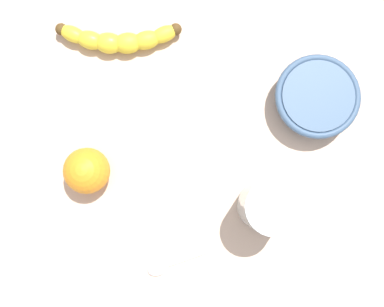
{
  "coord_description": "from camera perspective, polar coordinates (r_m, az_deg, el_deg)",
  "views": [
    {
      "loc": [
        -7.51,
        -4.72,
        83.3
      ],
      "look_at": [
        -0.89,
        -3.11,
        5.0
      ],
      "focal_mm": 42.13,
      "sensor_mm": 36.0,
      "label": 1
    }
  ],
  "objects": [
    {
      "name": "wooden_tabletop",
      "position": [
        0.82,
        -1.96,
        0.89
      ],
      "size": [
        120.0,
        120.0,
        3.0
      ],
      "primitive_type": "cube",
      "color": "#D0AC93",
      "rests_on": "ground"
    },
    {
      "name": "banana",
      "position": [
        0.84,
        -9.3,
        14.07
      ],
      "size": [
        8.79,
        22.11,
        3.73
      ],
      "rotation": [
        0.0,
        0.0,
        4.95
      ],
      "color": "yellow",
      "rests_on": "wooden_tabletop"
    },
    {
      "name": "smoothie_glass",
      "position": [
        0.76,
        9.44,
        -6.62
      ],
      "size": [
        8.73,
        8.73,
        12.31
      ],
      "color": "silver",
      "rests_on": "wooden_tabletop"
    },
    {
      "name": "ceramic_bowl",
      "position": [
        0.82,
        15.38,
        6.78
      ],
      "size": [
        14.77,
        14.77,
        5.0
      ],
      "color": "#3D5675",
      "rests_on": "wooden_tabletop"
    },
    {
      "name": "orange_fruit",
      "position": [
        0.78,
        -13.17,
        -2.14
      ],
      "size": [
        7.92,
        7.92,
        7.92
      ],
      "primitive_type": "sphere",
      "color": "orange",
      "rests_on": "wooden_tabletop"
    },
    {
      "name": "teaspoon",
      "position": [
        0.81,
        -3.85,
        -14.18
      ],
      "size": [
        7.26,
        10.22,
        0.8
      ],
      "rotation": [
        0.0,
        0.0,
        2.14
      ],
      "color": "silver",
      "rests_on": "wooden_tabletop"
    }
  ]
}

